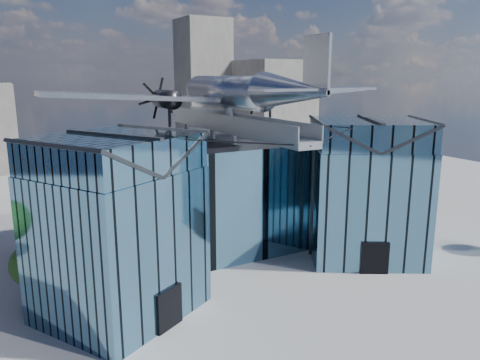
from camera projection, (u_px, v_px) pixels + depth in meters
name	position (u px, v px, depth m)	size (l,w,h in m)	color
ground_plane	(252.00, 274.00, 36.79)	(120.00, 120.00, 0.00)	gray
museum	(219.00, 190.00, 40.56)	(32.88, 24.50, 17.60)	teal
bg_towers	(110.00, 107.00, 78.56)	(77.00, 24.50, 26.00)	slate
tree_plaza_w	(32.00, 265.00, 30.84)	(3.18, 3.18, 4.52)	black
tree_side_e	(421.00, 172.00, 56.91)	(4.42, 4.42, 5.59)	black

